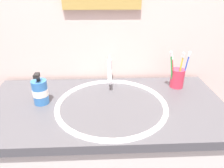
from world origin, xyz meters
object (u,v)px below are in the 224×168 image
at_px(toothbrush_red, 173,69).
at_px(soap_dispenser, 41,92).
at_px(toothbrush_blue, 186,68).
at_px(toothbrush_green, 172,67).
at_px(toothbrush_yellow, 181,68).
at_px(faucet, 110,72).
at_px(toothbrush_cup, 178,78).

xyz_separation_m(toothbrush_red, soap_dispenser, (-0.63, -0.13, -0.05)).
relative_size(toothbrush_blue, toothbrush_green, 0.98).
relative_size(toothbrush_red, soap_dispenser, 1.15).
distance_m(toothbrush_yellow, toothbrush_red, 0.04).
height_order(faucet, toothbrush_yellow, toothbrush_yellow).
xyz_separation_m(faucet, toothbrush_yellow, (0.35, -0.09, 0.05)).
bearing_deg(toothbrush_red, toothbrush_green, -130.46).
distance_m(toothbrush_red, toothbrush_green, 0.02).
bearing_deg(toothbrush_green, toothbrush_yellow, -12.17).
bearing_deg(toothbrush_cup, faucet, 169.43).
xyz_separation_m(toothbrush_yellow, toothbrush_red, (-0.03, 0.02, -0.01)).
distance_m(toothbrush_cup, toothbrush_yellow, 0.07).
bearing_deg(toothbrush_green, toothbrush_cup, 18.85).
height_order(faucet, toothbrush_red, toothbrush_red).
relative_size(toothbrush_yellow, soap_dispenser, 1.27).
height_order(toothbrush_blue, soap_dispenser, toothbrush_blue).
xyz_separation_m(toothbrush_red, toothbrush_blue, (0.06, -0.02, 0.01)).
bearing_deg(faucet, toothbrush_yellow, -14.33).
bearing_deg(toothbrush_red, toothbrush_cup, 2.24).
bearing_deg(toothbrush_cup, toothbrush_red, -177.76).
relative_size(toothbrush_green, soap_dispenser, 1.31).
distance_m(faucet, toothbrush_cup, 0.35).
relative_size(toothbrush_cup, soap_dispenser, 0.65).
bearing_deg(faucet, toothbrush_cup, -10.57).
distance_m(toothbrush_red, soap_dispenser, 0.65).
xyz_separation_m(toothbrush_cup, toothbrush_blue, (0.03, -0.02, 0.07)).
bearing_deg(toothbrush_blue, toothbrush_green, 176.58).
xyz_separation_m(toothbrush_cup, soap_dispenser, (-0.66, -0.13, 0.01)).
height_order(faucet, toothbrush_blue, toothbrush_blue).
xyz_separation_m(toothbrush_blue, soap_dispenser, (-0.69, -0.12, -0.06)).
xyz_separation_m(faucet, toothbrush_cup, (0.35, -0.06, -0.01)).
distance_m(toothbrush_green, soap_dispenser, 0.63).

